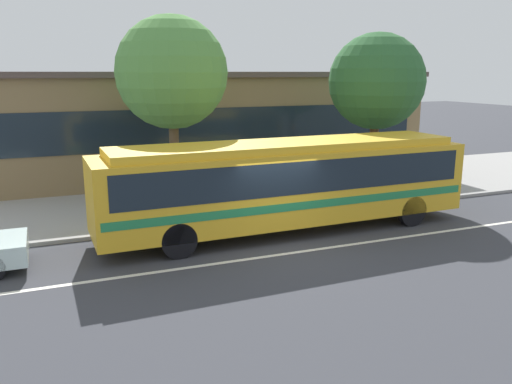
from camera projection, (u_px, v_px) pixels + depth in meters
ground_plane at (276, 245)px, 15.29m from camera, size 120.00×120.00×0.00m
sidewalk_slab at (210, 196)px, 21.15m from camera, size 60.00×8.00×0.12m
lane_stripe_center at (288, 253)px, 14.57m from camera, size 56.00×0.16×0.01m
transit_bus at (288, 180)px, 16.29m from camera, size 11.96×2.67×2.86m
pedestrian_waiting_near_sign at (380, 167)px, 21.76m from camera, size 0.48×0.48×1.67m
pedestrian_walking_along_curb at (232, 183)px, 18.62m from camera, size 0.48×0.48×1.68m
pedestrian_standing_by_tree at (224, 181)px, 18.57m from camera, size 0.36×0.36×1.77m
bus_stop_sign at (363, 161)px, 19.53m from camera, size 0.08×0.44×2.47m
street_tree_near_stop at (172, 73)px, 18.67m from camera, size 4.04×4.04×6.84m
street_tree_mid_block at (377, 82)px, 20.76m from camera, size 3.82×3.82×6.39m
station_building at (204, 122)px, 26.33m from camera, size 21.12×8.04×4.97m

